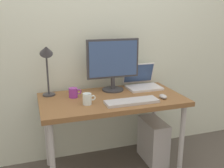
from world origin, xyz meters
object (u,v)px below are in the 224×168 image
mouse (163,96)px  coffee_mug (73,93)px  monitor (113,62)px  desk_lamp (47,58)px  keyboard (132,102)px  desk (112,105)px  laptop (142,81)px  glass_cup (87,99)px  computer_tower (153,141)px

mouse → coffee_mug: (-0.73, 0.27, 0.02)m
monitor → mouse: bearing=-46.5°
desk_lamp → keyboard: bearing=-31.3°
desk_lamp → mouse: desk_lamp is taller
desk → keyboard: keyboard is taller
desk_lamp → laptop: bearing=1.2°
coffee_mug → mouse: bearing=-20.1°
laptop → glass_cup: bearing=-152.6°
desk_lamp → coffee_mug: (0.20, -0.09, -0.30)m
desk_lamp → computer_tower: desk_lamp is taller
mouse → glass_cup: bearing=175.2°
mouse → glass_cup: glass_cup is taller
mouse → glass_cup: size_ratio=0.85×
laptop → glass_cup: (-0.62, -0.32, -0.01)m
laptop → keyboard: laptop is taller
desk → desk_lamp: desk_lamp is taller
mouse → coffee_mug: 0.77m
desk → monitor: monitor is taller
desk → coffee_mug: (-0.32, 0.11, 0.11)m
laptop → keyboard: bearing=-123.8°
desk → mouse: bearing=-21.4°
monitor → desk_lamp: monitor is taller
desk → laptop: size_ratio=3.85×
coffee_mug → desk: bearing=-18.4°
desk_lamp → keyboard: desk_lamp is taller
desk → keyboard: size_ratio=2.80×
monitor → desk_lamp: bearing=179.9°
laptop → desk_lamp: 0.93m
monitor → computer_tower: monitor is taller
keyboard → mouse: 0.30m
desk → laptop: laptop is taller
desk_lamp → computer_tower: (0.95, -0.16, -0.84)m
monitor → mouse: size_ratio=5.46×
computer_tower → glass_cup: bearing=-168.4°
coffee_mug → computer_tower: 0.93m
computer_tower → desk_lamp: bearing=170.4°
keyboard → desk_lamp: bearing=148.7°
mouse → computer_tower: bearing=82.1°
laptop → computer_tower: laptop is taller
desk → glass_cup: size_ratio=11.65×
laptop → mouse: laptop is taller
keyboard → glass_cup: size_ratio=4.16×
laptop → glass_cup: laptop is taller
monitor → computer_tower: bearing=-23.8°
desk_lamp → mouse: bearing=-21.0°
monitor → glass_cup: monitor is taller
keyboard → glass_cup: bearing=167.2°
laptop → keyboard: 0.48m
desk → computer_tower: size_ratio=2.93×
monitor → mouse: monitor is taller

